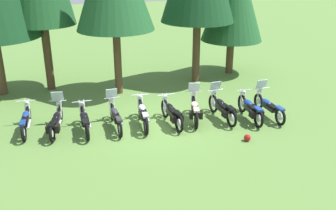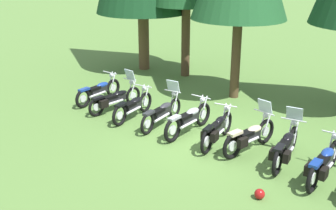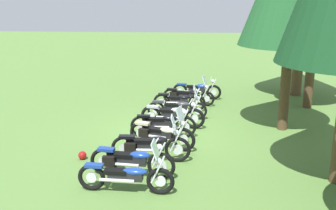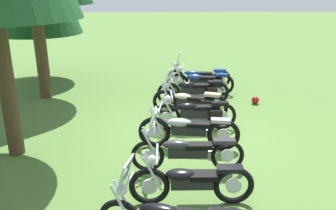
# 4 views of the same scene
# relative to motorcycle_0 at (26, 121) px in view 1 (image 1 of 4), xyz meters

# --- Properties ---
(ground_plane) EXTENTS (80.00, 80.00, 0.00)m
(ground_plane) POSITION_rel_motorcycle_0_xyz_m (4.67, -0.97, -0.44)
(ground_plane) COLOR #547A38
(motorcycle_0) EXTENTS (0.69, 2.27, 1.00)m
(motorcycle_0) POSITION_rel_motorcycle_0_xyz_m (0.00, 0.00, 0.00)
(motorcycle_0) COLOR black
(motorcycle_0) RESTS_ON ground_plane
(motorcycle_1) EXTENTS (0.87, 2.29, 1.34)m
(motorcycle_1) POSITION_rel_motorcycle_0_xyz_m (1.04, -0.41, 0.01)
(motorcycle_1) COLOR black
(motorcycle_1) RESTS_ON ground_plane
(motorcycle_2) EXTENTS (0.73, 2.18, 1.01)m
(motorcycle_2) POSITION_rel_motorcycle_0_xyz_m (2.05, -0.72, 0.01)
(motorcycle_2) COLOR black
(motorcycle_2) RESTS_ON ground_plane
(motorcycle_3) EXTENTS (0.61, 2.33, 1.35)m
(motorcycle_3) POSITION_rel_motorcycle_0_xyz_m (3.19, -0.72, 0.03)
(motorcycle_3) COLOR black
(motorcycle_3) RESTS_ON ground_plane
(motorcycle_4) EXTENTS (0.69, 2.36, 1.03)m
(motorcycle_4) POSITION_rel_motorcycle_0_xyz_m (4.22, -0.85, 0.03)
(motorcycle_4) COLOR black
(motorcycle_4) RESTS_ON ground_plane
(motorcycle_5) EXTENTS (0.71, 2.23, 1.03)m
(motorcycle_5) POSITION_rel_motorcycle_0_xyz_m (5.30, -1.14, 0.04)
(motorcycle_5) COLOR black
(motorcycle_5) RESTS_ON ground_plane
(motorcycle_6) EXTENTS (0.97, 2.15, 1.39)m
(motorcycle_6) POSITION_rel_motorcycle_0_xyz_m (6.26, -1.09, 0.04)
(motorcycle_6) COLOR black
(motorcycle_6) RESTS_ON ground_plane
(motorcycle_7) EXTENTS (0.69, 2.30, 1.39)m
(motorcycle_7) POSITION_rel_motorcycle_0_xyz_m (7.35, -1.30, 0.06)
(motorcycle_7) COLOR black
(motorcycle_7) RESTS_ON ground_plane
(motorcycle_8) EXTENTS (0.71, 2.30, 1.03)m
(motorcycle_8) POSITION_rel_motorcycle_0_xyz_m (8.39, -1.69, 0.03)
(motorcycle_8) COLOR black
(motorcycle_8) RESTS_ON ground_plane
(motorcycle_9) EXTENTS (0.74, 2.39, 1.35)m
(motorcycle_9) POSITION_rel_motorcycle_0_xyz_m (9.25, -1.63, 0.01)
(motorcycle_9) COLOR black
(motorcycle_9) RESTS_ON ground_plane
(dropped_helmet) EXTENTS (0.24, 0.24, 0.24)m
(dropped_helmet) POSITION_rel_motorcycle_0_xyz_m (7.35, -3.30, -0.32)
(dropped_helmet) COLOR maroon
(dropped_helmet) RESTS_ON ground_plane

